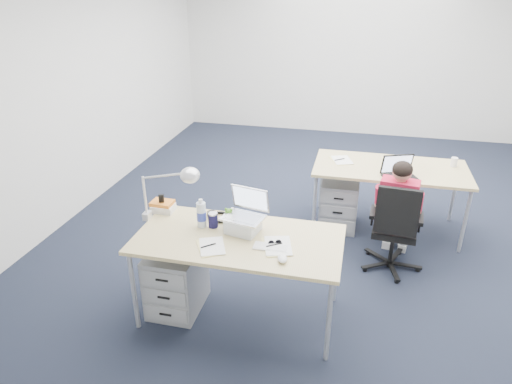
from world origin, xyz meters
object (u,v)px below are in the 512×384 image
Objects in this scene: silver_laptop at (243,213)px; bear_figurine at (229,217)px; desk_near at (239,243)px; desk_far at (390,171)px; seated_person at (398,211)px; headphones at (219,216)px; book_stack at (163,206)px; far_cup at (454,162)px; can_koozie at (213,220)px; water_bottle at (201,213)px; cordless_phone at (162,203)px; office_chair at (392,245)px; desk_lamp at (162,193)px; drawer_pedestal_far at (339,203)px; dark_laptop at (402,168)px; computer_mouse at (282,259)px; wireless_keyboard at (271,247)px; sunglasses at (275,243)px; drawer_pedestal_near at (177,279)px.

silver_laptop reaches higher than bear_figurine.
desk_near is 2.14m from desk_far.
seated_person is 4.49× the size of headphones.
book_stack is at bearing -142.35° from desk_far.
desk_near is 2.69m from far_cup.
can_koozie is 0.54m from book_stack.
desk_far is 2.09m from headphones.
water_bottle reaches higher than far_cup.
book_stack is at bearing 174.03° from bear_figurine.
desk_near is at bearing -32.72° from cordless_phone.
desk_far is 0.92m from office_chair.
desk_lamp is at bearing 177.40° from water_bottle.
cordless_phone is 1.65× the size of far_cup.
desk_lamp reaches higher than headphones.
drawer_pedestal_far is 2.28× the size of headphones.
water_bottle is 0.75× the size of dark_laptop.
desk_lamp is (-1.05, 0.36, 0.24)m from computer_mouse.
headphones is 2.49× the size of far_cup.
office_chair is at bearing 47.40° from silver_laptop.
seated_person is 0.47m from dark_laptop.
wireless_keyboard is 1.65× the size of cordless_phone.
drawer_pedestal_far is 1.87m from silver_laptop.
dark_laptop reaches higher than drawer_pedestal_far.
computer_mouse is 0.72m from can_koozie.
seated_person is at bearing 87.38° from office_chair.
seated_person reaches higher than water_bottle.
computer_mouse is 0.34× the size of dark_laptop.
seated_person is 2.20m from cordless_phone.
desk_near is 8.13× the size of book_stack.
silver_laptop is at bearing -4.14° from can_koozie.
desk_far is 10.03× the size of cordless_phone.
water_bottle is (-0.61, 0.19, 0.11)m from wireless_keyboard.
drawer_pedestal_far is 5.67× the size of far_cup.
can_koozie is 2.04m from dark_laptop.
headphones reaches higher than sunglasses.
computer_mouse is 1.25m from cordless_phone.
dark_laptop is at bearing 49.36° from desk_near.
bear_figurine is 0.57m from desk_lamp.
desk_near is at bearing -123.76° from desk_far.
sunglasses is at bearing -12.24° from water_bottle.
office_chair reaches higher than computer_mouse.
bear_figurine reaches higher than wireless_keyboard.
book_stack is 1.09m from sunglasses.
seated_person is at bearing 19.74° from desk_lamp.
desk_near is 1.63m from office_chair.
office_chair is 2.03m from drawer_pedestal_near.
book_stack is at bearing 110.14° from desk_lamp.
headphones is at bearing -140.79° from far_cup.
can_koozie is 0.78× the size of cordless_phone.
desk_far is 0.68m from far_cup.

